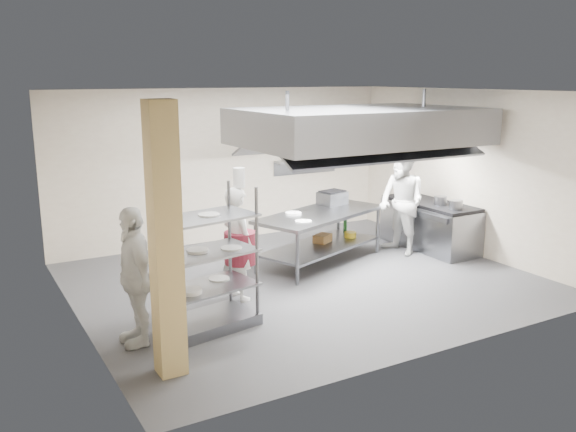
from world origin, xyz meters
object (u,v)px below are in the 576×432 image
island (320,238)px  chef_head (237,244)px  chef_plating (134,276)px  stockpot (440,200)px  pass_rack (207,260)px  chef_line (402,202)px  cooking_range (429,226)px  griddle (332,198)px

island → chef_head: size_ratio=1.49×
chef_plating → stockpot: bearing=101.7°
pass_rack → chef_line: chef_line is taller
cooking_range → chef_plating: chef_plating is taller
island → cooking_range: bearing=-25.8°
cooking_range → chef_head: size_ratio=1.19×
island → griddle: griddle is taller
chef_head → griddle: size_ratio=3.51×
chef_head → island: bearing=-75.6°
chef_line → stockpot: size_ratio=8.19×
pass_rack → cooking_range: 5.37m
chef_head → chef_plating: 1.90m
chef_line → chef_plating: bearing=-76.0°
island → chef_line: 1.70m
chef_head → chef_plating: bearing=104.4°
chef_head → chef_line: bearing=-89.5°
cooking_range → chef_line: chef_line is taller
island → pass_rack: 3.31m
chef_line → chef_plating: chef_line is taller
griddle → chef_line: bearing=-46.5°
chef_line → stockpot: bearing=68.0°
pass_rack → chef_head: 1.13m
cooking_range → chef_plating: (-6.08, -1.45, 0.44)m
island → chef_head: 2.23m
griddle → chef_plating: bearing=-166.0°
chef_head → cooking_range: bearing=-90.9°
pass_rack → chef_line: size_ratio=0.96×
pass_rack → stockpot: (5.11, 1.18, 0.06)m
cooking_range → griddle: 2.00m
chef_line → griddle: 1.27m
chef_plating → stockpot: (6.05, 1.16, 0.12)m
pass_rack → chef_line: 4.64m
chef_plating → pass_rack: bearing=89.6°
island → griddle: 0.92m
island → chef_plating: chef_plating is taller
chef_line → cooking_range: bearing=90.8°
pass_rack → stockpot: bearing=2.9°
chef_head → griddle: bearing=-71.7°
island → pass_rack: (-2.81, -1.69, 0.47)m
cooking_range → chef_head: (-4.34, -0.67, 0.42)m
pass_rack → chef_plating: size_ratio=1.07×
chef_head → stockpot: 4.33m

